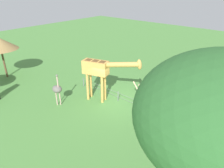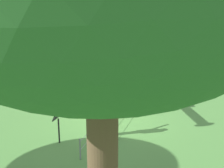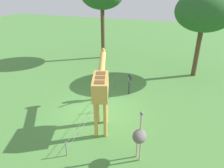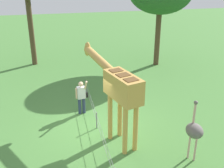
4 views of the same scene
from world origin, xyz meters
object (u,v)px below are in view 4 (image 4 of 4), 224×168
object	(u,v)px
visitor	(82,96)
ostrich	(194,131)
giraffe	(118,87)
info_sign	(112,81)

from	to	relation	value
visitor	ostrich	bearing A→B (deg)	-140.51
visitor	ostrich	xyz separation A→B (m)	(-4.13, -3.40, 0.27)
giraffe	visitor	size ratio (longest dim) A/B	2.24
giraffe	visitor	distance (m)	2.97
giraffe	visitor	world-z (taller)	giraffe
ostrich	visitor	bearing A→B (deg)	39.49
info_sign	ostrich	bearing A→B (deg)	-162.15
ostrich	info_sign	size ratio (longest dim) A/B	1.70
giraffe	info_sign	bearing A→B (deg)	-8.42
giraffe	visitor	bearing A→B (deg)	25.26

